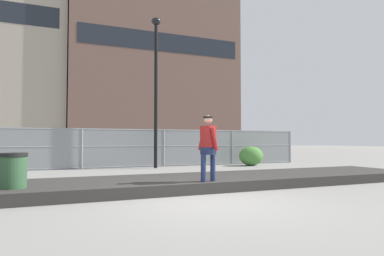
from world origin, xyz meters
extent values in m
plane|color=gray|center=(0.00, 0.00, 0.00)|extent=(120.00, 120.00, 0.00)
cube|color=#33302D|center=(0.00, 2.27, 0.14)|extent=(15.93, 2.63, 0.27)
cube|color=#B22D2D|center=(0.51, 1.22, 0.06)|extent=(0.82, 0.40, 0.02)
cylinder|color=silver|center=(0.74, 1.38, 0.03)|extent=(0.06, 0.04, 0.05)
cylinder|color=silver|center=(0.79, 1.20, 0.03)|extent=(0.06, 0.04, 0.05)
cylinder|color=silver|center=(0.24, 1.24, 0.03)|extent=(0.06, 0.04, 0.05)
cylinder|color=silver|center=(0.29, 1.07, 0.03)|extent=(0.06, 0.04, 0.05)
cube|color=#99999E|center=(0.77, 1.29, 0.05)|extent=(0.08, 0.15, 0.01)
cube|color=#99999E|center=(0.26, 1.16, 0.05)|extent=(0.08, 0.15, 0.01)
cube|color=#B2ADA8|center=(0.73, 1.28, 0.12)|extent=(0.30, 0.17, 0.09)
cube|color=#B2ADA8|center=(0.30, 1.17, 0.12)|extent=(0.30, 0.17, 0.09)
cylinder|color=#1E284C|center=(0.66, 1.26, 0.55)|extent=(0.13, 0.13, 0.79)
cylinder|color=#1E284C|center=(0.37, 1.18, 0.55)|extent=(0.13, 0.13, 0.79)
cube|color=#1E284C|center=(0.51, 1.22, 1.04)|extent=(0.32, 0.39, 0.18)
cube|color=maroon|center=(0.51, 1.22, 1.40)|extent=(0.31, 0.42, 0.54)
cylinder|color=maroon|center=(0.45, 1.46, 1.34)|extent=(0.25, 0.15, 0.58)
cylinder|color=maroon|center=(0.58, 0.99, 1.34)|extent=(0.25, 0.15, 0.58)
sphere|color=tan|center=(0.51, 1.22, 1.82)|extent=(0.21, 0.21, 0.21)
cylinder|color=black|center=(0.51, 1.22, 1.88)|extent=(0.24, 0.24, 0.05)
cylinder|color=gray|center=(-1.94, 9.47, 0.93)|extent=(0.06, 0.06, 1.85)
cylinder|color=gray|center=(1.94, 9.47, 0.93)|extent=(0.06, 0.06, 1.85)
cylinder|color=gray|center=(5.82, 9.47, 0.93)|extent=(0.06, 0.06, 1.85)
cylinder|color=gray|center=(9.70, 9.47, 0.93)|extent=(0.06, 0.06, 1.85)
cylinder|color=gray|center=(0.00, 9.47, 1.81)|extent=(19.40, 0.04, 0.04)
cylinder|color=gray|center=(0.00, 9.47, 1.02)|extent=(19.40, 0.04, 0.04)
cylinder|color=gray|center=(0.00, 9.47, 0.06)|extent=(19.40, 0.04, 0.04)
cube|color=gray|center=(0.00, 9.47, 0.93)|extent=(19.40, 0.01, 1.85)
cylinder|color=black|center=(1.30, 8.74, 3.40)|extent=(0.16, 0.16, 6.80)
ellipsoid|color=black|center=(1.30, 8.74, 6.98)|extent=(0.44, 0.44, 0.36)
cube|color=#B7BABF|center=(-4.09, 13.12, 0.67)|extent=(4.52, 2.11, 0.70)
cube|color=#23282D|center=(-4.29, 13.14, 1.34)|extent=(2.31, 1.75, 0.64)
cylinder|color=black|center=(-2.66, 13.88, 0.32)|extent=(0.66, 0.29, 0.64)
cylinder|color=black|center=(-2.79, 12.17, 0.32)|extent=(0.66, 0.29, 0.64)
cylinder|color=black|center=(-5.39, 14.07, 0.32)|extent=(0.66, 0.29, 0.64)
cylinder|color=black|center=(-5.51, 12.37, 0.32)|extent=(0.66, 0.29, 0.64)
cube|color=black|center=(2.00, 13.24, 0.67)|extent=(4.46, 1.96, 0.70)
cube|color=#23282D|center=(1.80, 13.25, 1.34)|extent=(2.26, 1.68, 0.64)
cylinder|color=black|center=(3.39, 14.05, 0.32)|extent=(0.65, 0.26, 0.64)
cylinder|color=black|center=(3.33, 12.34, 0.32)|extent=(0.65, 0.26, 0.64)
cylinder|color=black|center=(0.67, 14.15, 0.32)|extent=(0.65, 0.26, 0.64)
cylinder|color=black|center=(0.60, 12.44, 0.32)|extent=(0.65, 0.26, 0.64)
cube|color=#474C54|center=(7.25, 13.24, 0.67)|extent=(4.41, 1.83, 0.70)
cube|color=#23282D|center=(7.05, 13.24, 1.34)|extent=(2.21, 1.61, 0.64)
cylinder|color=black|center=(8.61, 14.11, 0.32)|extent=(0.64, 0.24, 0.64)
cylinder|color=black|center=(8.62, 12.40, 0.32)|extent=(0.64, 0.24, 0.64)
cylinder|color=black|center=(5.88, 14.09, 0.32)|extent=(0.64, 0.24, 0.64)
cylinder|color=black|center=(5.89, 12.38, 0.32)|extent=(0.64, 0.24, 0.64)
cube|color=brown|center=(9.96, 40.95, 11.62)|extent=(23.71, 11.09, 23.24)
cube|color=#1E232B|center=(9.96, 35.38, 14.41)|extent=(21.81, 0.04, 2.50)
ellipsoid|color=#477F38|center=(6.26, 8.30, 0.50)|extent=(1.28, 1.05, 0.99)
cylinder|color=#2D5133|center=(-3.86, 1.78, 0.47)|extent=(0.56, 0.56, 0.95)
cylinder|color=black|center=(-3.86, 1.78, 0.99)|extent=(0.59, 0.59, 0.08)
camera|label=1|loc=(-2.98, -6.25, 1.30)|focal=30.81mm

